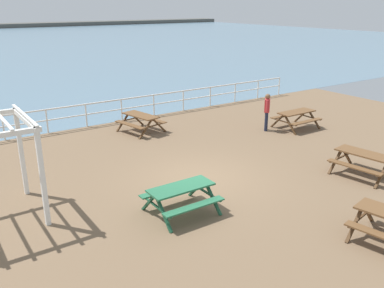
% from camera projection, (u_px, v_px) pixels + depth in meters
% --- Properties ---
extents(ground_plane, '(30.00, 24.00, 0.20)m').
position_uv_depth(ground_plane, '(199.00, 181.00, 13.40)').
color(ground_plane, brown).
extents(seaward_railing, '(23.07, 0.07, 1.08)m').
position_uv_depth(seaward_railing, '(104.00, 108.00, 19.18)').
color(seaward_railing, white).
rests_on(seaward_railing, ground).
extents(picnic_table_near_right, '(1.85, 2.07, 0.80)m').
position_uv_depth(picnic_table_near_right, '(141.00, 119.00, 18.02)').
color(picnic_table_near_right, brown).
rests_on(picnic_table_near_right, ground).
extents(picnic_table_mid_centre, '(1.77, 2.00, 0.80)m').
position_uv_depth(picnic_table_mid_centre, '(364.00, 158.00, 13.44)').
color(picnic_table_mid_centre, brown).
rests_on(picnic_table_mid_centre, ground).
extents(picnic_table_far_left, '(1.81, 1.55, 0.80)m').
position_uv_depth(picnic_table_far_left, '(296.00, 116.00, 18.55)').
color(picnic_table_far_left, brown).
rests_on(picnic_table_far_left, ground).
extents(picnic_table_seaward, '(1.81, 1.55, 0.80)m').
position_uv_depth(picnic_table_seaward, '(181.00, 193.00, 11.00)').
color(picnic_table_seaward, '#286B47').
rests_on(picnic_table_seaward, ground).
extents(visitor, '(0.41, 0.39, 1.66)m').
position_uv_depth(visitor, '(267.00, 110.00, 18.08)').
color(visitor, '#1E2338').
rests_on(visitor, ground).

